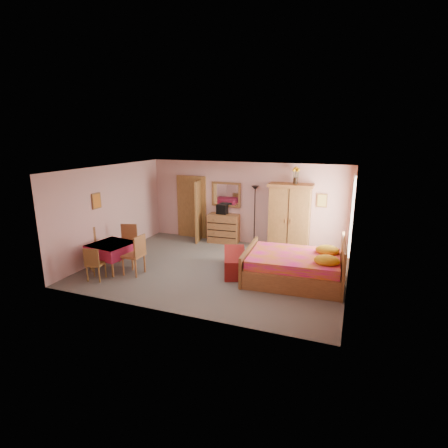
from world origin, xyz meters
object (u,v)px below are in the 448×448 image
at_px(chair_south, 96,263).
at_px(chair_east, 133,255).
at_px(floor_lamp, 255,216).
at_px(chest_of_drawers, 224,228).
at_px(dining_table, 113,257).
at_px(stereo, 222,209).
at_px(wardrobe, 290,218).
at_px(bed, 294,259).
at_px(sunflower_vase, 296,175).
at_px(chair_north, 127,243).
at_px(wall_mirror, 226,194).
at_px(bench, 235,262).
at_px(chair_west, 92,248).

distance_m(chair_south, chair_east, 0.90).
height_order(floor_lamp, chair_south, floor_lamp).
height_order(chest_of_drawers, chair_east, chair_east).
xyz_separation_m(dining_table, chair_south, (0.04, -0.66, 0.06)).
height_order(stereo, floor_lamp, floor_lamp).
bearing_deg(wardrobe, bed, -78.16).
height_order(sunflower_vase, bed, sunflower_vase).
height_order(wardrobe, chair_north, wardrobe).
height_order(chest_of_drawers, wall_mirror, wall_mirror).
distance_m(stereo, wardrobe, 2.21).
distance_m(sunflower_vase, chair_north, 5.17).
bearing_deg(sunflower_vase, dining_table, -141.15).
bearing_deg(chest_of_drawers, stereo, 137.33).
bearing_deg(wardrobe, chair_north, -150.34).
bearing_deg(chest_of_drawers, bench, -66.81).
height_order(bench, chair_north, chair_north).
height_order(sunflower_vase, chair_east, sunflower_vase).
height_order(wardrobe, bed, wardrobe).
bearing_deg(bench, stereo, 118.41).
height_order(chair_west, chair_east, chair_east).
distance_m(bench, chair_east, 2.57).
relative_size(chair_west, chair_east, 0.99).
xyz_separation_m(sunflower_vase, chair_west, (-4.72, -3.26, -1.77)).
distance_m(chair_south, chair_west, 0.97).
distance_m(bed, chair_north, 4.57).
bearing_deg(stereo, floor_lamp, 0.42).
xyz_separation_m(wall_mirror, chair_west, (-2.47, -3.48, -1.04)).
xyz_separation_m(chair_west, chair_east, (1.33, -0.06, 0.00)).
relative_size(wall_mirror, wardrobe, 0.50).
distance_m(chest_of_drawers, chair_south, 4.33).
relative_size(wardrobe, sunflower_vase, 4.14).
relative_size(chest_of_drawers, bed, 0.43).
distance_m(floor_lamp, dining_table, 4.43).
distance_m(wall_mirror, dining_table, 4.12).
bearing_deg(floor_lamp, bench, -86.26).
relative_size(wardrobe, chair_east, 1.99).
bearing_deg(chair_south, floor_lamp, 43.45).
bearing_deg(wall_mirror, chair_east, -104.28).
xyz_separation_m(stereo, wardrobe, (2.20, -0.13, -0.07)).
relative_size(floor_lamp, bed, 0.82).
bearing_deg(bed, chair_east, -168.61).
height_order(chest_of_drawers, floor_lamp, floor_lamp).
xyz_separation_m(floor_lamp, chair_west, (-3.49, -3.33, -0.44)).
bearing_deg(dining_table, chair_south, -86.95).
bearing_deg(dining_table, sunflower_vase, 38.85).
relative_size(sunflower_vase, chair_south, 0.59).
bearing_deg(chest_of_drawers, chair_north, -130.85).
relative_size(sunflower_vase, chair_east, 0.48).
height_order(chest_of_drawers, chair_north, chair_north).
xyz_separation_m(wall_mirror, chair_north, (-1.88, -2.76, -1.05)).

